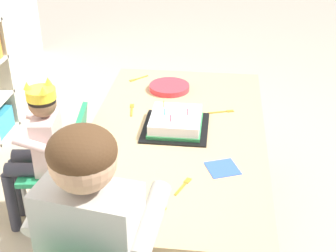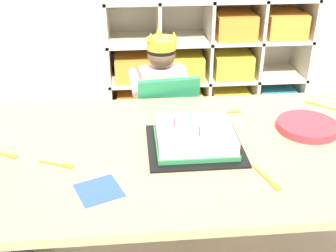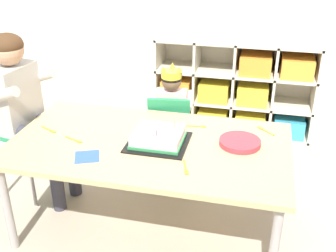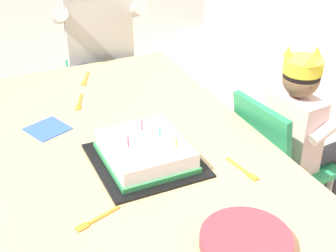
{
  "view_description": "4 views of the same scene",
  "coord_description": "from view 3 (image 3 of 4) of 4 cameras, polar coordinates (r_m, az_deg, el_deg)",
  "views": [
    {
      "loc": [
        -1.95,
        -0.19,
        1.7
      ],
      "look_at": [
        -0.05,
        0.03,
        0.64
      ],
      "focal_mm": 51.06,
      "sensor_mm": 36.0,
      "label": 1
    },
    {
      "loc": [
        -0.16,
        -1.27,
        1.35
      ],
      "look_at": [
        -0.04,
        0.08,
        0.62
      ],
      "focal_mm": 45.61,
      "sensor_mm": 36.0,
      "label": 2
    },
    {
      "loc": [
        0.57,
        -1.94,
        1.68
      ],
      "look_at": [
        0.08,
        0.11,
        0.64
      ],
      "focal_mm": 44.51,
      "sensor_mm": 36.0,
      "label": 3
    },
    {
      "loc": [
        1.2,
        -0.45,
        1.42
      ],
      "look_at": [
        -0.01,
        0.11,
        0.64
      ],
      "focal_mm": 51.76,
      "sensor_mm": 36.0,
      "label": 4
    }
  ],
  "objects": [
    {
      "name": "fork_at_table_front_edge",
      "position": [
        2.48,
        3.92,
        -0.03
      ],
      "size": [
        0.14,
        0.04,
        0.0
      ],
      "rotation": [
        0.0,
        0.0,
        3.29
      ],
      "color": "orange",
      "rests_on": "activity_table"
    },
    {
      "name": "fork_by_napkin",
      "position": [
        2.49,
        13.11,
        -0.59
      ],
      "size": [
        0.11,
        0.1,
        0.0
      ],
      "rotation": [
        0.0,
        0.0,
        5.52
      ],
      "color": "orange",
      "rests_on": "activity_table"
    },
    {
      "name": "paper_plate_stack",
      "position": [
        2.3,
        9.81,
        -2.22
      ],
      "size": [
        0.23,
        0.23,
        0.03
      ],
      "primitive_type": "cylinder",
      "color": "#DB333D",
      "rests_on": "activity_table"
    },
    {
      "name": "fork_beside_plate_stack",
      "position": [
        2.52,
        -15.93,
        -0.52
      ],
      "size": [
        0.12,
        0.07,
        0.0
      ],
      "rotation": [
        0.0,
        0.0,
        2.69
      ],
      "color": "orange",
      "rests_on": "activity_table"
    },
    {
      "name": "adult_helper_seated",
      "position": [
        2.71,
        -19.06,
        3.38
      ],
      "size": [
        0.46,
        0.44,
        1.1
      ],
      "rotation": [
        0.0,
        0.0,
        1.41
      ],
      "color": "#B2ADA3",
      "rests_on": "ground"
    },
    {
      "name": "paper_napkin_square",
      "position": [
        2.2,
        -11.02,
        -4.14
      ],
      "size": [
        0.16,
        0.16,
        0.0
      ],
      "primitive_type": "cube",
      "rotation": [
        0.0,
        0.0,
        0.39
      ],
      "color": "#3356B7",
      "rests_on": "activity_table"
    },
    {
      "name": "fork_scattered_mid_table",
      "position": [
        2.07,
        2.42,
        -5.77
      ],
      "size": [
        0.06,
        0.13,
        0.0
      ],
      "rotation": [
        0.0,
        0.0,
        1.88
      ],
      "color": "orange",
      "rests_on": "activity_table"
    },
    {
      "name": "classroom_chair_blue",
      "position": [
        2.88,
        0.3,
        -0.5
      ],
      "size": [
        0.34,
        0.37,
        0.65
      ],
      "rotation": [
        0.0,
        0.0,
        3.26
      ],
      "color": "#238451",
      "rests_on": "ground"
    },
    {
      "name": "birthday_cake_on_tray",
      "position": [
        2.28,
        -1.36,
        -1.65
      ],
      "size": [
        0.33,
        0.31,
        0.11
      ],
      "color": "black",
      "rests_on": "activity_table"
    },
    {
      "name": "storage_cubby_shelf",
      "position": [
        3.64,
        9.14,
        4.59
      ],
      "size": [
        1.33,
        0.36,
        0.81
      ],
      "color": "beige",
      "rests_on": "ground"
    },
    {
      "name": "fork_near_cake_tray",
      "position": [
        2.38,
        -12.67,
        -1.89
      ],
      "size": [
        0.12,
        0.06,
        0.0
      ],
      "rotation": [
        0.0,
        0.0,
        2.77
      ],
      "color": "orange",
      "rests_on": "activity_table"
    },
    {
      "name": "classroom_chair_adult_side",
      "position": [
        2.86,
        -20.3,
        -0.06
      ],
      "size": [
        0.4,
        0.37,
        0.78
      ],
      "rotation": [
        0.0,
        0.0,
        1.41
      ],
      "color": "#238451",
      "rests_on": "ground"
    },
    {
      "name": "activity_table",
      "position": [
        2.32,
        -2.57,
        -3.24
      ],
      "size": [
        1.54,
        0.84,
        0.58
      ],
      "color": "tan",
      "rests_on": "ground"
    },
    {
      "name": "child_with_crown",
      "position": [
        2.92,
        0.56,
        2.77
      ],
      "size": [
        0.31,
        0.32,
        0.82
      ],
      "rotation": [
        0.0,
        0.0,
        3.26
      ],
      "color": "beige",
      "rests_on": "ground"
    },
    {
      "name": "ground",
      "position": [
        2.63,
        -2.33,
        -13.36
      ],
      "size": [
        16.0,
        16.0,
        0.0
      ],
      "primitive_type": "plane",
      "color": "tan"
    }
  ]
}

